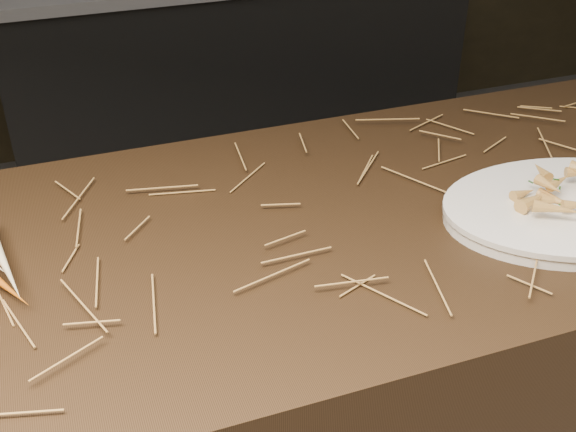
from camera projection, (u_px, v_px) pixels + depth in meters
name	position (u px, v px, depth m)	size (l,w,h in m)	color
main_counter	(357.00, 406.00, 1.41)	(2.40, 0.70, 0.90)	black
back_counter	(233.00, 70.00, 3.00)	(1.82, 0.62, 0.84)	black
straw_bedding	(372.00, 206.00, 1.16)	(1.40, 0.60, 0.02)	olive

